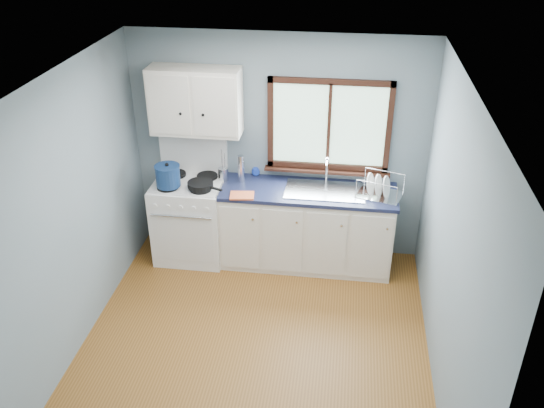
# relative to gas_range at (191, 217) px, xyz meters

# --- Properties ---
(floor) EXTENTS (3.20, 3.60, 0.02)m
(floor) POSITION_rel_gas_range_xyz_m (0.95, -1.47, -0.50)
(floor) COLOR brown
(floor) RESTS_ON ground
(ceiling) EXTENTS (3.20, 3.60, 0.02)m
(ceiling) POSITION_rel_gas_range_xyz_m (0.95, -1.47, 2.02)
(ceiling) COLOR white
(ceiling) RESTS_ON wall_back
(wall_back) EXTENTS (3.20, 0.02, 2.50)m
(wall_back) POSITION_rel_gas_range_xyz_m (0.95, 0.34, 0.76)
(wall_back) COLOR slate
(wall_back) RESTS_ON ground
(wall_left) EXTENTS (0.02, 3.60, 2.50)m
(wall_left) POSITION_rel_gas_range_xyz_m (-0.66, -1.47, 0.76)
(wall_left) COLOR slate
(wall_left) RESTS_ON ground
(wall_right) EXTENTS (0.02, 3.60, 2.50)m
(wall_right) POSITION_rel_gas_range_xyz_m (2.56, -1.47, 0.76)
(wall_right) COLOR slate
(wall_right) RESTS_ON ground
(gas_range) EXTENTS (0.76, 0.69, 1.36)m
(gas_range) POSITION_rel_gas_range_xyz_m (0.00, 0.00, 0.00)
(gas_range) COLOR white
(gas_range) RESTS_ON floor
(base_cabinets) EXTENTS (1.85, 0.60, 0.88)m
(base_cabinets) POSITION_rel_gas_range_xyz_m (1.31, 0.02, -0.08)
(base_cabinets) COLOR silver
(base_cabinets) RESTS_ON floor
(countertop) EXTENTS (1.89, 0.64, 0.04)m
(countertop) POSITION_rel_gas_range_xyz_m (1.31, 0.02, 0.41)
(countertop) COLOR #131934
(countertop) RESTS_ON base_cabinets
(sink) EXTENTS (0.84, 0.46, 0.44)m
(sink) POSITION_rel_gas_range_xyz_m (1.49, 0.02, 0.37)
(sink) COLOR silver
(sink) RESTS_ON countertop
(window) EXTENTS (1.36, 0.10, 1.03)m
(window) POSITION_rel_gas_range_xyz_m (1.48, 0.30, 0.98)
(window) COLOR #9EC6A8
(window) RESTS_ON wall_back
(upper_cabinets) EXTENTS (0.95, 0.35, 0.70)m
(upper_cabinets) POSITION_rel_gas_range_xyz_m (0.10, 0.15, 1.31)
(upper_cabinets) COLOR silver
(upper_cabinets) RESTS_ON wall_back
(skillet) EXTENTS (0.44, 0.36, 0.05)m
(skillet) POSITION_rel_gas_range_xyz_m (0.18, -0.14, 0.49)
(skillet) COLOR black
(skillet) RESTS_ON gas_range
(stockpot) EXTENTS (0.35, 0.35, 0.26)m
(stockpot) POSITION_rel_gas_range_xyz_m (-0.17, -0.16, 0.58)
(stockpot) COLOR navy
(stockpot) RESTS_ON gas_range
(utensil_crock) EXTENTS (0.13, 0.13, 0.35)m
(utensil_crock) POSITION_rel_gas_range_xyz_m (0.37, 0.13, 0.50)
(utensil_crock) COLOR silver
(utensil_crock) RESTS_ON countertop
(thermos) EXTENTS (0.07, 0.07, 0.31)m
(thermos) POSITION_rel_gas_range_xyz_m (0.57, 0.12, 0.58)
(thermos) COLOR silver
(thermos) RESTS_ON countertop
(soap_bottle) EXTENTS (0.10, 0.10, 0.23)m
(soap_bottle) POSITION_rel_gas_range_xyz_m (0.70, 0.26, 0.54)
(soap_bottle) COLOR #1838AA
(soap_bottle) RESTS_ON countertop
(dish_towel) EXTENTS (0.27, 0.21, 0.02)m
(dish_towel) POSITION_rel_gas_range_xyz_m (0.64, -0.22, 0.44)
(dish_towel) COLOR orange
(dish_towel) RESTS_ON countertop
(dish_rack) EXTENTS (0.52, 0.45, 0.23)m
(dish_rack) POSITION_rel_gas_range_xyz_m (2.05, -0.00, 0.49)
(dish_rack) COLOR silver
(dish_rack) RESTS_ON countertop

